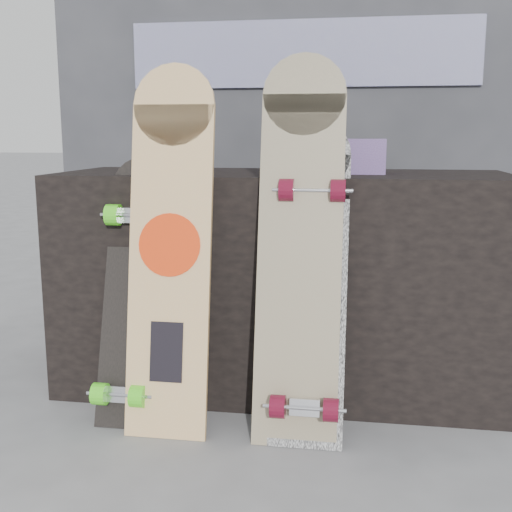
% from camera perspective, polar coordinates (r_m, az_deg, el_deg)
% --- Properties ---
extents(ground, '(60.00, 60.00, 0.00)m').
position_cam_1_polar(ground, '(2.06, 0.50, -16.30)').
color(ground, slate).
rests_on(ground, ground).
extents(vendor_table, '(1.60, 0.60, 0.80)m').
position_cam_1_polar(vendor_table, '(2.39, 2.31, -2.21)').
color(vendor_table, black).
rests_on(vendor_table, ground).
extents(booth, '(2.40, 0.22, 2.20)m').
position_cam_1_polar(booth, '(3.18, 4.27, 13.73)').
color(booth, '#333338').
rests_on(booth, ground).
extents(merch_box_purple, '(0.18, 0.12, 0.10)m').
position_cam_1_polar(merch_box_purple, '(2.42, -7.80, 8.64)').
color(merch_box_purple, '#553A78').
rests_on(merch_box_purple, vendor_table).
extents(merch_box_small, '(0.14, 0.14, 0.12)m').
position_cam_1_polar(merch_box_small, '(2.30, 9.66, 8.73)').
color(merch_box_small, '#553A78').
rests_on(merch_box_small, vendor_table).
extents(merch_box_flat, '(0.22, 0.10, 0.06)m').
position_cam_1_polar(merch_box_flat, '(2.39, 6.29, 8.17)').
color(merch_box_flat, '#D1B78C').
rests_on(merch_box_flat, vendor_table).
extents(longboard_geisha, '(0.26, 0.23, 1.16)m').
position_cam_1_polar(longboard_geisha, '(2.02, -7.62, 1.45)').
color(longboard_geisha, beige).
rests_on(longboard_geisha, ground).
extents(longboard_celtic, '(0.26, 0.28, 1.19)m').
position_cam_1_polar(longboard_celtic, '(1.97, 3.95, 1.85)').
color(longboard_celtic, beige).
rests_on(longboard_celtic, ground).
extents(longboard_cascadia, '(0.23, 0.36, 0.98)m').
position_cam_1_polar(longboard_cascadia, '(1.99, 4.85, -1.75)').
color(longboard_cascadia, white).
rests_on(longboard_cascadia, ground).
extents(skateboard_dark, '(0.20, 0.34, 0.86)m').
position_cam_1_polar(skateboard_dark, '(2.15, -10.99, -2.75)').
color(skateboard_dark, black).
rests_on(skateboard_dark, ground).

